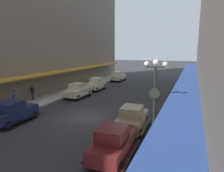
% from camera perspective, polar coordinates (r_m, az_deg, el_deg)
% --- Properties ---
extents(ground_plane, '(200.00, 200.00, 0.00)m').
position_cam_1_polar(ground_plane, '(18.25, -7.16, -8.67)').
color(ground_plane, '#2D2D30').
extents(sidewalk_left, '(3.00, 60.00, 0.15)m').
position_cam_1_polar(sidewalk_left, '(22.71, -24.02, -5.52)').
color(sidewalk_left, '#B7B5AD').
rests_on(sidewalk_left, ground).
extents(sidewalk_right, '(3.00, 60.00, 0.15)m').
position_cam_1_polar(sidewalk_right, '(16.15, 17.29, -11.33)').
color(sidewalk_right, '#B7B5AD').
rests_on(sidewalk_right, ground).
extents(parked_car_0, '(2.29, 4.31, 1.84)m').
position_cam_1_polar(parked_car_0, '(15.14, 5.81, -8.86)').
color(parked_car_0, '#997F5B').
rests_on(parked_car_0, ground).
extents(parked_car_1, '(2.24, 4.30, 1.84)m').
position_cam_1_polar(parked_car_1, '(18.26, -26.05, -6.54)').
color(parked_car_1, '#19234C').
rests_on(parked_car_1, ground).
extents(parked_car_2, '(2.17, 4.27, 1.84)m').
position_cam_1_polar(parked_car_2, '(25.33, -9.61, -1.19)').
color(parked_car_2, beige).
rests_on(parked_car_2, ground).
extents(parked_car_3, '(2.23, 4.29, 1.84)m').
position_cam_1_polar(parked_car_3, '(11.40, 0.48, -15.42)').
color(parked_car_3, '#591919').
rests_on(parked_car_3, ground).
extents(parked_car_4, '(2.25, 4.30, 1.84)m').
position_cam_1_polar(parked_car_4, '(29.82, -4.59, 0.62)').
color(parked_car_4, beige).
rests_on(parked_car_4, ground).
extents(parked_car_5, '(2.14, 4.26, 1.84)m').
position_cam_1_polar(parked_car_5, '(38.53, 1.83, 2.81)').
color(parked_car_5, beige).
rests_on(parked_car_5, ground).
extents(lamp_post_with_clock, '(1.42, 0.44, 5.16)m').
position_cam_1_polar(lamp_post_with_clock, '(12.66, 11.89, -3.20)').
color(lamp_post_with_clock, black).
rests_on(lamp_post_with_clock, sidewalk_right).
extents(fire_hydrant, '(0.24, 0.24, 0.82)m').
position_cam_1_polar(fire_hydrant, '(21.41, -23.02, -5.01)').
color(fire_hydrant, '#B21E19').
rests_on(fire_hydrant, sidewalk_left).
extents(pedestrian_0, '(0.36, 0.28, 1.67)m').
position_cam_1_polar(pedestrian_0, '(26.47, 20.28, -1.05)').
color(pedestrian_0, '#4C4238').
rests_on(pedestrian_0, sidewalk_right).
extents(pedestrian_1, '(0.36, 0.28, 1.67)m').
position_cam_1_polar(pedestrian_1, '(22.70, -25.78, -3.22)').
color(pedestrian_1, '#4C4238').
rests_on(pedestrian_1, sidewalk_left).
extents(pedestrian_2, '(0.36, 0.24, 1.64)m').
position_cam_1_polar(pedestrian_2, '(29.69, 20.53, 0.05)').
color(pedestrian_2, '#2D2D33').
rests_on(pedestrian_2, sidewalk_right).
extents(pedestrian_3, '(0.36, 0.28, 1.67)m').
position_cam_1_polar(pedestrian_3, '(24.95, -21.47, -1.78)').
color(pedestrian_3, '#2D2D33').
rests_on(pedestrian_3, sidewalk_left).
extents(pedestrian_4, '(0.36, 0.24, 1.64)m').
position_cam_1_polar(pedestrian_4, '(22.81, 20.53, -2.85)').
color(pedestrian_4, '#2D2D33').
rests_on(pedestrian_4, sidewalk_right).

